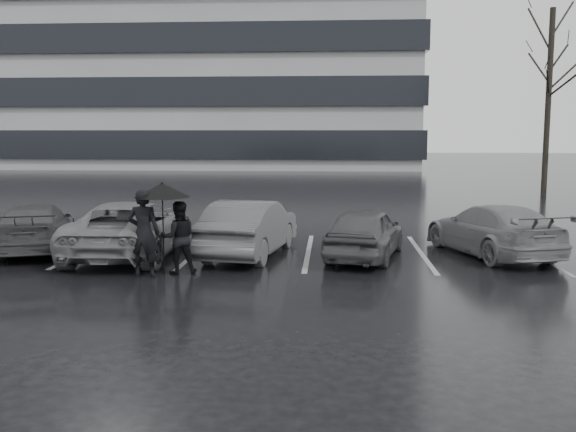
{
  "coord_description": "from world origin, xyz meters",
  "views": [
    {
      "loc": [
        1.14,
        -13.31,
        2.99
      ],
      "look_at": [
        0.19,
        1.0,
        1.1
      ],
      "focal_mm": 40.0,
      "sensor_mm": 36.0,
      "label": 1
    }
  ],
  "objects_px": {
    "car_west_c": "(35,227)",
    "pedestrian_left": "(144,233)",
    "car_west_b": "(130,228)",
    "car_east": "(492,230)",
    "car_main": "(365,233)",
    "tree_north": "(548,104)",
    "car_west_a": "(250,228)",
    "pedestrian_right": "(178,237)"
  },
  "relations": [
    {
      "from": "car_west_a",
      "to": "car_east",
      "type": "relative_size",
      "value": 0.96
    },
    {
      "from": "car_west_b",
      "to": "car_main",
      "type": "bearing_deg",
      "value": 179.32
    },
    {
      "from": "car_main",
      "to": "pedestrian_left",
      "type": "xyz_separation_m",
      "value": [
        -4.67,
        -2.27,
        0.3
      ]
    },
    {
      "from": "car_main",
      "to": "car_west_c",
      "type": "height_order",
      "value": "car_main"
    },
    {
      "from": "car_main",
      "to": "pedestrian_right",
      "type": "bearing_deg",
      "value": 39.45
    },
    {
      "from": "car_east",
      "to": "car_main",
      "type": "bearing_deg",
      "value": -7.1
    },
    {
      "from": "car_west_c",
      "to": "pedestrian_left",
      "type": "xyz_separation_m",
      "value": [
        3.58,
        -2.67,
        0.32
      ]
    },
    {
      "from": "car_main",
      "to": "tree_north",
      "type": "xyz_separation_m",
      "value": [
        9.03,
        15.21,
        3.63
      ]
    },
    {
      "from": "car_west_c",
      "to": "car_west_a",
      "type": "bearing_deg",
      "value": 159.25
    },
    {
      "from": "car_west_b",
      "to": "car_west_c",
      "type": "bearing_deg",
      "value": -11.75
    },
    {
      "from": "car_east",
      "to": "pedestrian_left",
      "type": "xyz_separation_m",
      "value": [
        -7.77,
        -2.86,
        0.29
      ]
    },
    {
      "from": "car_west_a",
      "to": "car_west_c",
      "type": "distance_m",
      "value": 5.48
    },
    {
      "from": "car_main",
      "to": "car_east",
      "type": "xyz_separation_m",
      "value": [
        3.11,
        0.59,
        0.01
      ]
    },
    {
      "from": "pedestrian_right",
      "to": "car_main",
      "type": "bearing_deg",
      "value": -173.03
    },
    {
      "from": "car_west_a",
      "to": "car_east",
      "type": "bearing_deg",
      "value": -166.62
    },
    {
      "from": "car_main",
      "to": "car_west_b",
      "type": "xyz_separation_m",
      "value": [
        -5.65,
        -0.07,
        0.05
      ]
    },
    {
      "from": "car_west_a",
      "to": "pedestrian_right",
      "type": "bearing_deg",
      "value": 68.52
    },
    {
      "from": "car_main",
      "to": "pedestrian_left",
      "type": "bearing_deg",
      "value": 39.74
    },
    {
      "from": "car_west_a",
      "to": "pedestrian_right",
      "type": "height_order",
      "value": "pedestrian_right"
    },
    {
      "from": "car_main",
      "to": "car_west_a",
      "type": "distance_m",
      "value": 2.78
    },
    {
      "from": "tree_north",
      "to": "car_west_c",
      "type": "bearing_deg",
      "value": -139.41
    },
    {
      "from": "pedestrian_right",
      "to": "tree_north",
      "type": "xyz_separation_m",
      "value": [
        13.06,
        17.14,
        3.48
      ]
    },
    {
      "from": "pedestrian_right",
      "to": "tree_north",
      "type": "relative_size",
      "value": 0.18
    },
    {
      "from": "car_west_c",
      "to": "tree_north",
      "type": "height_order",
      "value": "tree_north"
    },
    {
      "from": "car_west_a",
      "to": "car_west_c",
      "type": "bearing_deg",
      "value": 6.77
    },
    {
      "from": "car_main",
      "to": "pedestrian_left",
      "type": "relative_size",
      "value": 1.97
    },
    {
      "from": "car_main",
      "to": "car_west_c",
      "type": "distance_m",
      "value": 8.26
    },
    {
      "from": "pedestrian_left",
      "to": "pedestrian_right",
      "type": "bearing_deg",
      "value": -149.57
    },
    {
      "from": "car_main",
      "to": "car_west_c",
      "type": "xyz_separation_m",
      "value": [
        -8.25,
        0.41,
        -0.02
      ]
    },
    {
      "from": "car_west_a",
      "to": "car_east",
      "type": "xyz_separation_m",
      "value": [
        5.88,
        0.42,
        -0.05
      ]
    },
    {
      "from": "car_main",
      "to": "pedestrian_right",
      "type": "relative_size",
      "value": 2.34
    },
    {
      "from": "car_main",
      "to": "pedestrian_right",
      "type": "xyz_separation_m",
      "value": [
        -4.02,
        -1.93,
        0.16
      ]
    },
    {
      "from": "car_west_a",
      "to": "car_west_b",
      "type": "xyz_separation_m",
      "value": [
        -2.87,
        -0.24,
        -0.01
      ]
    },
    {
      "from": "car_east",
      "to": "tree_north",
      "type": "distance_m",
      "value": 16.19
    },
    {
      "from": "pedestrian_left",
      "to": "car_west_b",
      "type": "bearing_deg",
      "value": -63.15
    },
    {
      "from": "car_west_a",
      "to": "pedestrian_left",
      "type": "height_order",
      "value": "pedestrian_left"
    },
    {
      "from": "pedestrian_left",
      "to": "car_main",
      "type": "bearing_deg",
      "value": -151.35
    },
    {
      "from": "car_east",
      "to": "tree_north",
      "type": "relative_size",
      "value": 0.51
    },
    {
      "from": "car_west_c",
      "to": "car_east",
      "type": "bearing_deg",
      "value": 162.67
    },
    {
      "from": "car_west_b",
      "to": "pedestrian_left",
      "type": "relative_size",
      "value": 2.62
    },
    {
      "from": "pedestrian_right",
      "to": "car_west_c",
      "type": "bearing_deg",
      "value": -47.56
    },
    {
      "from": "car_west_a",
      "to": "pedestrian_right",
      "type": "xyz_separation_m",
      "value": [
        -1.25,
        -2.1,
        0.09
      ]
    }
  ]
}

